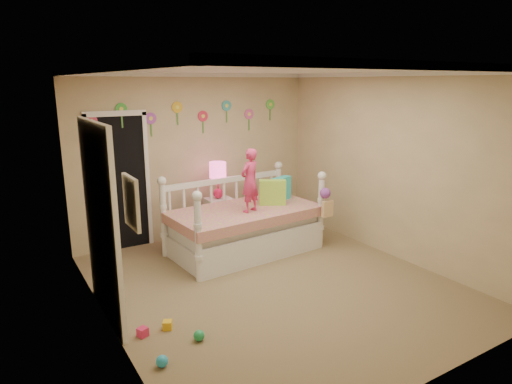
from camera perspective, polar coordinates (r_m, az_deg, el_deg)
floor at (r=5.73m, az=2.35°, el=-11.63°), size 4.00×4.50×0.01m
ceiling at (r=5.17m, az=2.64°, el=15.36°), size 4.00×4.50×0.01m
back_wall at (r=7.24m, az=-7.57°, el=4.49°), size 4.00×0.01×2.60m
left_wall at (r=4.52m, az=-19.01°, el=-1.82°), size 0.01×4.50×2.60m
right_wall at (r=6.61m, az=17.02°, el=3.12°), size 0.01×4.50×2.60m
crown_molding at (r=5.17m, az=2.64°, el=15.03°), size 4.00×4.50×0.06m
daybed at (r=6.55m, az=-1.51°, el=-2.68°), size 2.28×1.33×1.20m
pillow_turquoise at (r=6.97m, az=3.25°, el=0.43°), size 0.39×0.25×0.36m
pillow_lime at (r=6.70m, az=2.11°, el=-0.05°), size 0.42×0.32×0.38m
child at (r=6.27m, az=-0.81°, el=1.47°), size 0.39×0.32×0.91m
nightstand at (r=7.21m, az=-4.78°, el=-3.36°), size 0.41×0.32×0.67m
table_lamp at (r=7.03m, az=-4.90°, el=2.25°), size 0.26×0.26×0.58m
closet_doorway at (r=6.87m, az=-16.99°, el=1.25°), size 0.90×0.04×2.07m
flower_decals at (r=7.12m, az=-8.37°, el=9.50°), size 3.40×0.02×0.50m
mirror_closet at (r=4.88m, az=-19.13°, el=-3.76°), size 0.07×1.30×2.10m
wall_picture at (r=3.62m, az=-15.63°, el=-1.28°), size 0.05×0.34×0.42m
hanging_bag at (r=6.65m, az=8.89°, el=-1.44°), size 0.20×0.16×0.36m
toy_scatter at (r=4.93m, az=-10.33°, el=-15.64°), size 0.97×1.40×0.11m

